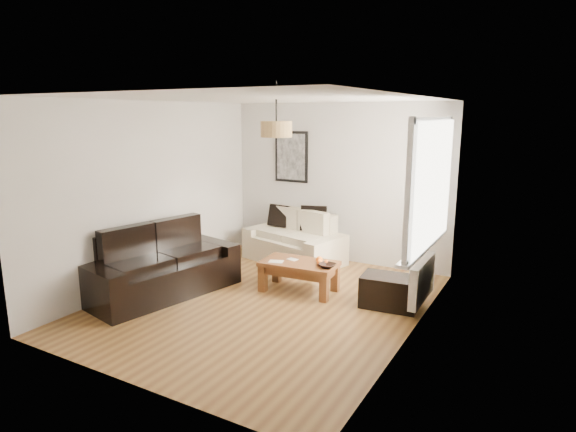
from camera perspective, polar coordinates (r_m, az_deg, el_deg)
The scene contains 21 objects.
floor at distance 6.43m, azimuth -2.68°, elevation -10.17°, with size 4.50×4.50×0.00m, color brown.
ceiling at distance 5.96m, azimuth -2.92°, elevation 13.66°, with size 3.80×4.50×0.00m, color white, non-canonical shape.
wall_back at distance 8.03m, azimuth 5.82°, elevation 3.88°, with size 3.80×0.04×2.60m, color silver, non-canonical shape.
wall_front at distance 4.38m, azimuth -18.73°, elevation -3.55°, with size 3.80×0.04×2.60m, color silver, non-canonical shape.
wall_left at distance 7.24m, azimuth -15.62°, elevation 2.61°, with size 0.04×4.50×2.60m, color silver, non-canonical shape.
wall_right at distance 5.32m, azimuth 14.80°, elevation -0.63°, with size 0.04×4.50×2.60m, color silver, non-canonical shape.
window_bay at distance 6.04m, azimuth 16.55°, elevation 3.64°, with size 0.14×1.90×1.60m, color white, non-canonical shape.
radiator at distance 6.33m, azimuth 15.54°, elevation -7.31°, with size 0.10×0.90×0.52m, color white.
poster at distance 8.33m, azimuth 0.40°, elevation 7.00°, with size 0.62×0.04×0.87m, color black, non-canonical shape.
pendant_shade at distance 6.22m, azimuth -1.38°, elevation 10.19°, with size 0.40×0.40×0.20m, color tan.
loveseat_cream at distance 8.03m, azimuth 0.73°, elevation -2.60°, with size 1.62×0.88×0.80m, color beige, non-canonical shape.
sofa_leather at distance 6.84m, azimuth -14.76°, elevation -5.28°, with size 2.04×0.99×0.88m, color black, non-canonical shape.
coffee_table at distance 6.76m, azimuth 1.31°, elevation -7.12°, with size 1.04×0.57×0.43m, color brown, non-canonical shape.
ottoman at distance 6.37m, azimuth 11.92°, elevation -8.70°, with size 0.71×0.46×0.41m, color black.
cushion_left at distance 8.32m, azimuth -1.05°, elevation 0.03°, with size 0.38×0.12×0.38m, color black.
cushion_right at distance 8.01m, azimuth 3.03°, elevation -0.30°, with size 0.42×0.13×0.42m, color black.
fruit_bowl at distance 6.45m, azimuth 4.65°, elevation -5.85°, with size 0.22×0.22×0.06m, color black.
orange_a at distance 6.56m, azimuth 3.72°, elevation -5.41°, with size 0.07×0.07×0.07m, color orange.
orange_b at distance 6.57m, azimuth 4.53°, elevation -5.41°, with size 0.06×0.06×0.06m, color orange.
orange_c at distance 6.65m, azimuth 3.71°, elevation -5.16°, with size 0.09×0.09×0.09m, color orange.
papers at distance 6.69m, azimuth -1.42°, elevation -5.38°, with size 0.19×0.13×0.01m, color silver.
Camera 1 is at (3.19, -5.03, 2.43)m, focal length 30.17 mm.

